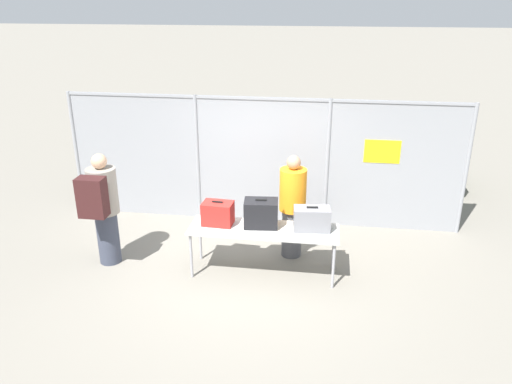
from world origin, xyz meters
TOP-DOWN VIEW (x-y plane):
  - ground_plane at (0.00, 0.00)m, footprint 120.00×120.00m
  - fence_section at (0.02, 1.96)m, footprint 6.98×0.07m
  - inspection_table at (0.28, 0.13)m, footprint 2.17×0.67m
  - suitcase_red at (-0.40, 0.20)m, footprint 0.46×0.33m
  - suitcase_black at (0.23, 0.23)m, footprint 0.52×0.38m
  - suitcase_grey at (0.97, 0.21)m, footprint 0.54×0.34m
  - traveler_hooded at (-2.12, 0.07)m, footprint 0.43×0.67m
  - security_worker_near at (0.65, 0.74)m, footprint 0.41×0.41m
  - utility_trailer at (2.30, 4.33)m, footprint 4.19×2.36m

SIDE VIEW (x-z plane):
  - ground_plane at x=0.00m, z-range 0.00..0.00m
  - utility_trailer at x=2.30m, z-range 0.07..0.78m
  - inspection_table at x=0.28m, z-range 0.31..1.04m
  - security_worker_near at x=0.65m, z-range 0.03..1.69m
  - suitcase_grey at x=0.97m, z-range 0.71..1.07m
  - suitcase_red at x=-0.40m, z-range 0.71..1.08m
  - suitcase_black at x=0.23m, z-range 0.71..1.14m
  - traveler_hooded at x=-2.12m, z-range 0.09..1.84m
  - fence_section at x=0.02m, z-range 0.05..2.33m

